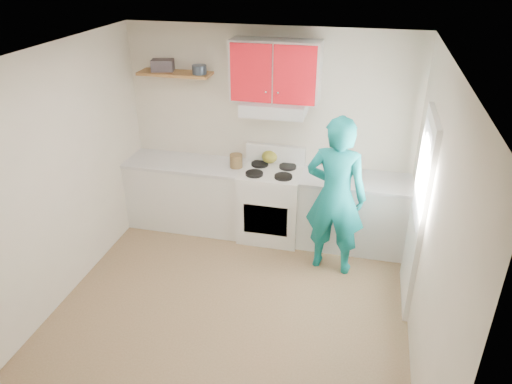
% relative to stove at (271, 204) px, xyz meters
% --- Properties ---
extents(floor, '(3.80, 3.80, 0.00)m').
position_rel_stove_xyz_m(floor, '(-0.10, -1.57, -0.46)').
color(floor, brown).
rests_on(floor, ground).
extents(ceiling, '(3.60, 3.80, 0.04)m').
position_rel_stove_xyz_m(ceiling, '(-0.10, -1.57, 2.14)').
color(ceiling, white).
rests_on(ceiling, floor).
extents(back_wall, '(3.60, 0.04, 2.60)m').
position_rel_stove_xyz_m(back_wall, '(-0.10, 0.32, 0.84)').
color(back_wall, beige).
rests_on(back_wall, floor).
extents(front_wall, '(3.60, 0.04, 2.60)m').
position_rel_stove_xyz_m(front_wall, '(-0.10, -3.47, 0.84)').
color(front_wall, beige).
rests_on(front_wall, floor).
extents(left_wall, '(0.04, 3.80, 2.60)m').
position_rel_stove_xyz_m(left_wall, '(-1.90, -1.57, 0.84)').
color(left_wall, beige).
rests_on(left_wall, floor).
extents(right_wall, '(0.04, 3.80, 2.60)m').
position_rel_stove_xyz_m(right_wall, '(1.70, -1.57, 0.84)').
color(right_wall, beige).
rests_on(right_wall, floor).
extents(door, '(0.05, 0.85, 2.05)m').
position_rel_stove_xyz_m(door, '(1.68, -0.88, 0.56)').
color(door, white).
rests_on(door, floor).
extents(door_glass, '(0.01, 0.55, 0.95)m').
position_rel_stove_xyz_m(door_glass, '(1.65, -0.88, 0.99)').
color(door_glass, white).
rests_on(door_glass, door).
extents(counter_left, '(1.52, 0.60, 0.90)m').
position_rel_stove_xyz_m(counter_left, '(-1.14, 0.02, -0.01)').
color(counter_left, silver).
rests_on(counter_left, floor).
extents(counter_right, '(1.32, 0.60, 0.90)m').
position_rel_stove_xyz_m(counter_right, '(1.04, 0.02, -0.01)').
color(counter_right, silver).
rests_on(counter_right, floor).
extents(stove, '(0.76, 0.65, 0.92)m').
position_rel_stove_xyz_m(stove, '(0.00, 0.00, 0.00)').
color(stove, white).
rests_on(stove, floor).
extents(range_hood, '(0.76, 0.44, 0.15)m').
position_rel_stove_xyz_m(range_hood, '(0.00, 0.10, 1.24)').
color(range_hood, silver).
rests_on(range_hood, back_wall).
extents(upper_cabinets, '(1.02, 0.33, 0.70)m').
position_rel_stove_xyz_m(upper_cabinets, '(0.00, 0.16, 1.66)').
color(upper_cabinets, red).
rests_on(upper_cabinets, back_wall).
extents(shelf, '(0.90, 0.30, 0.04)m').
position_rel_stove_xyz_m(shelf, '(-1.25, 0.18, 1.56)').
color(shelf, brown).
rests_on(shelf, back_wall).
extents(books, '(0.30, 0.25, 0.14)m').
position_rel_stove_xyz_m(books, '(-1.41, 0.20, 1.65)').
color(books, '#443B41').
rests_on(books, shelf).
extents(tin, '(0.21, 0.21, 0.11)m').
position_rel_stove_xyz_m(tin, '(-0.92, 0.14, 1.63)').
color(tin, '#333D4C').
rests_on(tin, shelf).
extents(kettle, '(0.26, 0.26, 0.18)m').
position_rel_stove_xyz_m(kettle, '(-0.07, 0.25, 0.55)').
color(kettle, olive).
rests_on(kettle, stove).
extents(crock, '(0.20, 0.20, 0.19)m').
position_rel_stove_xyz_m(crock, '(-0.45, 0.02, 0.54)').
color(crock, brown).
rests_on(crock, counter_left).
extents(cutting_board, '(0.36, 0.29, 0.02)m').
position_rel_stove_xyz_m(cutting_board, '(0.90, -0.08, 0.45)').
color(cutting_board, olive).
rests_on(cutting_board, counter_right).
extents(silicone_mat, '(0.35, 0.32, 0.01)m').
position_rel_stove_xyz_m(silicone_mat, '(1.51, 0.07, 0.44)').
color(silicone_mat, red).
rests_on(silicone_mat, counter_right).
extents(person, '(0.74, 0.54, 1.87)m').
position_rel_stove_xyz_m(person, '(0.84, -0.52, 0.48)').
color(person, '#0E8083').
rests_on(person, floor).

